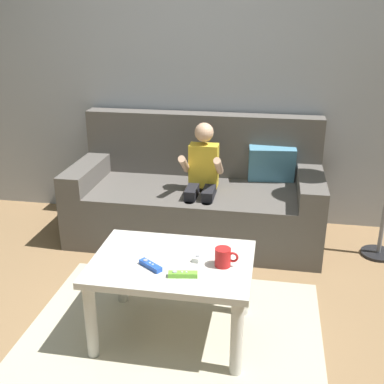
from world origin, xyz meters
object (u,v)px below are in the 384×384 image
at_px(couch, 198,197).
at_px(game_remote_lime_far_corner, 183,274).
at_px(game_remote_blue_near_edge, 150,265).
at_px(coffee_table, 172,273).
at_px(person_seated_on_couch, 202,178).
at_px(coffee_mug, 223,257).
at_px(game_remote_white_center, 200,255).

relative_size(couch, game_remote_lime_far_corner, 12.79).
bearing_deg(game_remote_blue_near_edge, coffee_table, 45.80).
xyz_separation_m(couch, coffee_table, (0.07, -1.24, 0.07)).
distance_m(person_seated_on_couch, coffee_table, 1.06).
xyz_separation_m(person_seated_on_couch, coffee_mug, (0.27, -1.06, -0.02)).
bearing_deg(person_seated_on_couch, coffee_mug, -75.51).
bearing_deg(coffee_mug, coffee_table, 177.90).
distance_m(couch, coffee_mug, 1.30).
height_order(game_remote_blue_near_edge, game_remote_lime_far_corner, same).
distance_m(couch, person_seated_on_couch, 0.29).
xyz_separation_m(person_seated_on_couch, game_remote_blue_near_edge, (-0.08, -1.14, -0.06)).
relative_size(person_seated_on_couch, game_remote_lime_far_corner, 6.27).
xyz_separation_m(coffee_table, game_remote_white_center, (0.14, 0.06, 0.09)).
xyz_separation_m(person_seated_on_couch, coffee_table, (0.01, -1.05, -0.15)).
distance_m(game_remote_white_center, coffee_mug, 0.15).
bearing_deg(couch, coffee_table, -86.66).
bearing_deg(game_remote_blue_near_edge, couch, 89.28).
relative_size(game_remote_lime_far_corner, coffee_mug, 1.22).
height_order(coffee_table, game_remote_blue_near_edge, game_remote_blue_near_edge).
distance_m(person_seated_on_couch, game_remote_white_center, 1.01).
xyz_separation_m(game_remote_white_center, game_remote_lime_far_corner, (-0.05, -0.20, 0.00)).
bearing_deg(game_remote_white_center, game_remote_blue_near_edge, -146.49).
distance_m(game_remote_lime_far_corner, coffee_mug, 0.23).
bearing_deg(coffee_table, couch, 93.34).
xyz_separation_m(coffee_table, coffee_mug, (0.26, -0.01, 0.12)).
bearing_deg(game_remote_blue_near_edge, coffee_mug, 13.06).
distance_m(couch, game_remote_blue_near_edge, 1.34).
height_order(coffee_table, game_remote_white_center, game_remote_white_center).
bearing_deg(couch, game_remote_lime_far_corner, -83.53).
height_order(game_remote_lime_far_corner, coffee_mug, coffee_mug).
bearing_deg(game_remote_lime_far_corner, person_seated_on_couch, 94.60).
bearing_deg(coffee_table, game_remote_lime_far_corner, -59.91).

